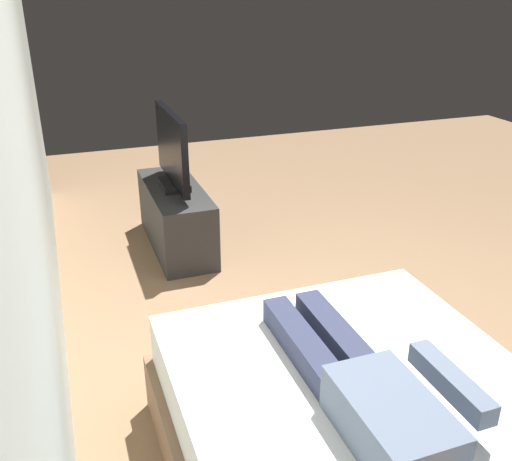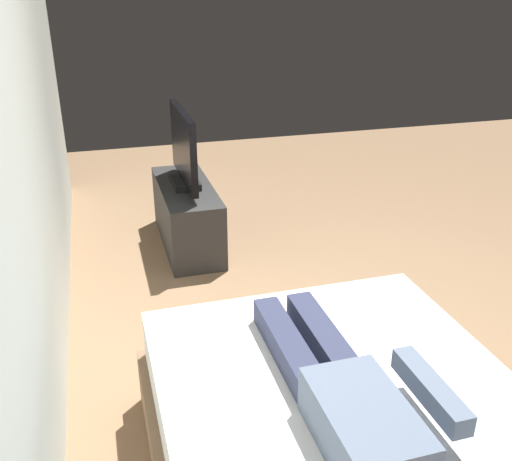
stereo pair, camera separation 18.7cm
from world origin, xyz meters
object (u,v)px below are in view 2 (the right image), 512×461
Objects in this scene: remote at (427,372)px; tv at (184,150)px; person at (351,402)px; tv_stand at (187,215)px.

remote is 0.17× the size of tv.
remote is (0.15, -0.40, -0.07)m from person.
person is 1.15× the size of tv_stand.
remote is at bearing -168.57° from tv_stand.
tv_stand is (2.74, 0.12, -0.37)m from person.
tv reaches higher than tv_stand.
remote is 2.66m from tv.
person is 8.40× the size of remote.
remote is 0.14× the size of tv_stand.
tv_stand is (2.59, 0.52, -0.30)m from remote.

